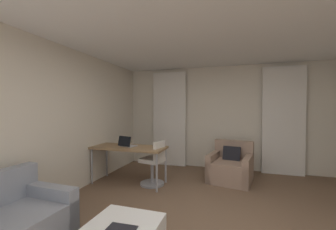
% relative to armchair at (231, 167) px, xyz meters
% --- Properties ---
extents(wall_window, '(5.12, 0.06, 2.60)m').
position_rel_armchair_xyz_m(wall_window, '(-0.23, 0.92, 1.02)').
color(wall_window, beige).
rests_on(wall_window, ground).
extents(wall_left, '(0.06, 6.12, 2.60)m').
position_rel_armchair_xyz_m(wall_left, '(-2.76, -2.11, 1.02)').
color(wall_left, beige).
rests_on(wall_left, ground).
extents(ceiling, '(5.12, 6.12, 0.06)m').
position_rel_armchair_xyz_m(ceiling, '(-0.23, -2.11, 2.35)').
color(ceiling, white).
rests_on(ceiling, wall_left).
extents(curtain_left_panel, '(0.90, 0.06, 2.50)m').
position_rel_armchair_xyz_m(curtain_left_panel, '(-1.60, 0.79, 0.97)').
color(curtain_left_panel, silver).
rests_on(curtain_left_panel, ground).
extents(curtain_right_panel, '(0.90, 0.06, 2.50)m').
position_rel_armchair_xyz_m(curtain_right_panel, '(1.15, 0.79, 0.97)').
color(curtain_right_panel, silver).
rests_on(curtain_right_panel, ground).
extents(armchair, '(0.98, 1.00, 0.81)m').
position_rel_armchair_xyz_m(armchair, '(0.00, 0.00, 0.00)').
color(armchair, '#997A66').
rests_on(armchair, ground).
extents(desk, '(1.50, 0.63, 0.75)m').
position_rel_armchair_xyz_m(desk, '(-1.98, -0.79, 0.41)').
color(desk, olive).
rests_on(desk, ground).
extents(desk_chair, '(0.48, 0.48, 0.88)m').
position_rel_armchair_xyz_m(desk_chair, '(-1.46, -0.73, 0.12)').
color(desk_chair, gray).
rests_on(desk_chair, ground).
extents(laptop, '(0.37, 0.32, 0.22)m').
position_rel_armchair_xyz_m(laptop, '(-2.03, -0.79, 0.52)').
color(laptop, '#ADADB2').
rests_on(laptop, desk).
extents(magazine_open, '(0.29, 0.21, 0.01)m').
position_rel_armchair_xyz_m(magazine_open, '(-0.96, -2.88, 0.10)').
color(magazine_open, black).
rests_on(magazine_open, coffee_table).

